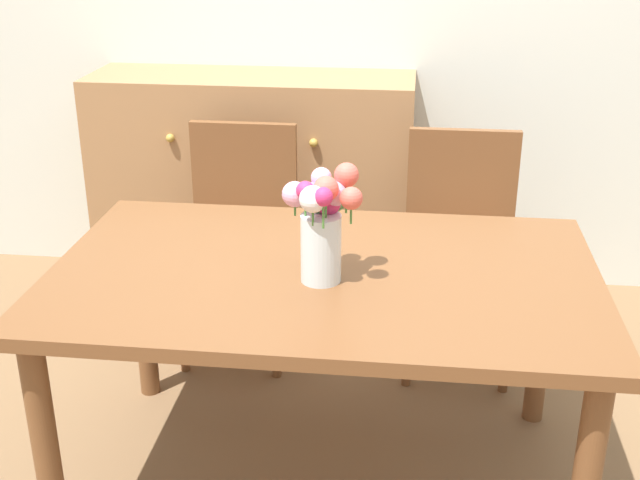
% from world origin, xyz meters
% --- Properties ---
extents(ground_plane, '(12.00, 12.00, 0.00)m').
position_xyz_m(ground_plane, '(0.00, 0.00, 0.00)').
color(ground_plane, brown).
extents(dining_table, '(1.55, 0.97, 0.72)m').
position_xyz_m(dining_table, '(0.00, 0.00, 0.64)').
color(dining_table, brown).
rests_on(dining_table, ground_plane).
extents(chair_left, '(0.42, 0.42, 0.90)m').
position_xyz_m(chair_left, '(-0.43, 0.83, 0.52)').
color(chair_left, brown).
rests_on(chair_left, ground_plane).
extents(chair_right, '(0.42, 0.42, 0.90)m').
position_xyz_m(chair_right, '(0.43, 0.83, 0.52)').
color(chair_right, brown).
rests_on(chair_right, ground_plane).
extents(dresser, '(1.40, 0.47, 1.00)m').
position_xyz_m(dresser, '(-0.47, 1.33, 0.50)').
color(dresser, '#9E7047').
rests_on(dresser, ground_plane).
extents(flower_vase, '(0.22, 0.19, 0.32)m').
position_xyz_m(flower_vase, '(0.00, -0.07, 0.91)').
color(flower_vase, silver).
rests_on(flower_vase, dining_table).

